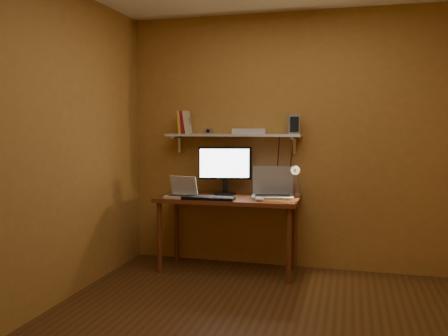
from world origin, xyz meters
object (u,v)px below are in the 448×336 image
(desk, at_px, (228,205))
(laptop, at_px, (273,189))
(keyboard, at_px, (209,198))
(shelf_camera, at_px, (208,131))
(speaker_left, at_px, (184,126))
(router, at_px, (249,131))
(monitor, at_px, (225,168))
(netbook, at_px, (182,192))
(speaker_right, at_px, (293,124))
(wall_shelf, at_px, (233,135))
(mouse, at_px, (260,199))
(desk_lamp, at_px, (296,177))

(desk, bearing_deg, laptop, 16.34)
(keyboard, distance_m, shelf_camera, 0.73)
(speaker_left, height_order, router, speaker_left)
(monitor, bearing_deg, netbook, -153.83)
(keyboard, xyz_separation_m, router, (0.31, 0.40, 0.64))
(laptop, height_order, router, router)
(laptop, relative_size, speaker_right, 2.30)
(netbook, bearing_deg, router, 38.54)
(wall_shelf, bearing_deg, keyboard, -109.74)
(keyboard, bearing_deg, wall_shelf, 68.08)
(monitor, xyz_separation_m, shelf_camera, (-0.17, -0.03, 0.38))
(mouse, relative_size, speaker_right, 0.49)
(shelf_camera, bearing_deg, mouse, -26.76)
(wall_shelf, xyz_separation_m, router, (0.17, 0.00, 0.04))
(router, bearing_deg, keyboard, -127.51)
(wall_shelf, xyz_separation_m, speaker_right, (0.62, 0.00, 0.11))
(desk, distance_m, shelf_camera, 0.79)
(desk, height_order, laptop, laptop)
(wall_shelf, height_order, laptop, wall_shelf)
(desk, height_order, speaker_right, speaker_right)
(speaker_left, distance_m, router, 0.70)
(wall_shelf, distance_m, monitor, 0.34)
(desk, height_order, keyboard, keyboard)
(netbook, relative_size, shelf_camera, 3.19)
(netbook, relative_size, speaker_left, 1.88)
(desk_lamp, relative_size, shelf_camera, 3.81)
(shelf_camera, bearing_deg, keyboard, -73.30)
(wall_shelf, distance_m, shelf_camera, 0.26)
(monitor, xyz_separation_m, mouse, (0.42, -0.33, -0.26))
(desk, relative_size, mouse, 14.86)
(keyboard, xyz_separation_m, speaker_left, (-0.39, 0.41, 0.70))
(netbook, height_order, shelf_camera, shelf_camera)
(laptop, relative_size, desk_lamp, 1.19)
(speaker_left, bearing_deg, speaker_right, 13.26)
(speaker_left, bearing_deg, laptop, 9.02)
(speaker_right, distance_m, router, 0.46)
(monitor, distance_m, laptop, 0.54)
(shelf_camera, bearing_deg, netbook, -125.85)
(desk, bearing_deg, router, 50.04)
(laptop, relative_size, router, 1.34)
(laptop, height_order, keyboard, laptop)
(keyboard, bearing_deg, speaker_left, 131.48)
(netbook, bearing_deg, mouse, 7.05)
(monitor, xyz_separation_m, keyboard, (-0.07, -0.36, -0.26))
(desk, relative_size, laptop, 3.15)
(wall_shelf, xyz_separation_m, keyboard, (-0.14, -0.40, -0.60))
(laptop, xyz_separation_m, router, (-0.26, 0.07, 0.57))
(speaker_right, bearing_deg, keyboard, -168.52)
(shelf_camera, relative_size, router, 0.30)
(mouse, bearing_deg, keyboard, -156.57)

